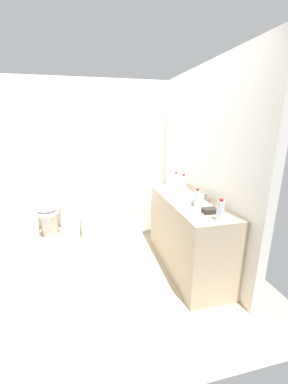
{
  "coord_description": "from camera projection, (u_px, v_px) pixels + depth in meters",
  "views": [
    {
      "loc": [
        -0.07,
        -2.9,
        1.75
      ],
      "look_at": [
        0.65,
        0.05,
        0.85
      ],
      "focal_mm": 22.1,
      "sensor_mm": 36.0,
      "label": 1
    }
  ],
  "objects": [
    {
      "name": "ground_plane",
      "position": [
        98.0,
        256.0,
        3.21
      ],
      "size": [
        3.68,
        3.68,
        0.0
      ],
      "primitive_type": "plane",
      "color": "tan"
    },
    {
      "name": "wall_back_tiled",
      "position": [
        90.0,
        155.0,
        4.01
      ],
      "size": [
        3.08,
        0.1,
        2.41
      ],
      "primitive_type": "cube",
      "color": "white",
      "rests_on": "ground_plane"
    },
    {
      "name": "wall_right_mirror",
      "position": [
        198.0,
        164.0,
        3.19
      ],
      "size": [
        0.1,
        2.75,
        2.41
      ],
      "primitive_type": "cube",
      "color": "white",
      "rests_on": "ground_plane"
    },
    {
      "name": "bathtub",
      "position": [
        127.0,
        210.0,
        4.03
      ],
      "size": [
        1.51,
        0.67,
        1.19
      ],
      "color": "silver",
      "rests_on": "ground_plane"
    },
    {
      "name": "toilet",
      "position": [
        48.0,
        212.0,
        3.75
      ],
      "size": [
        0.39,
        0.54,
        0.7
      ],
      "rotation": [
        0.0,
        0.0,
        -1.48
      ],
      "color": "white",
      "rests_on": "ground_plane"
    },
    {
      "name": "vanity_counter",
      "position": [
        188.0,
        234.0,
        2.87
      ],
      "size": [
        0.54,
        1.44,
        0.88
      ],
      "primitive_type": "cube",
      "color": "tan",
      "rests_on": "ground_plane"
    },
    {
      "name": "sink_basin",
      "position": [
        191.0,
        198.0,
        2.69
      ],
      "size": [
        0.3,
        0.3,
        0.06
      ],
      "primitive_type": "cylinder",
      "color": "white",
      "rests_on": "vanity_counter"
    },
    {
      "name": "sink_faucet",
      "position": [
        205.0,
        197.0,
        2.73
      ],
      "size": [
        0.12,
        0.15,
        0.08
      ],
      "color": "#A6A6AB",
      "rests_on": "vanity_counter"
    },
    {
      "name": "water_bottle_0",
      "position": [
        197.0,
        198.0,
        2.49
      ],
      "size": [
        0.06,
        0.06,
        0.2
      ],
      "color": "silver",
      "rests_on": "vanity_counter"
    },
    {
      "name": "water_bottle_1",
      "position": [
        183.0,
        184.0,
        2.98
      ],
      "size": [
        0.07,
        0.07,
        0.24
      ],
      "color": "silver",
      "rests_on": "vanity_counter"
    },
    {
      "name": "water_bottle_2",
      "position": [
        220.0,
        211.0,
        2.14
      ],
      "size": [
        0.07,
        0.07,
        0.21
      ],
      "color": "silver",
      "rests_on": "vanity_counter"
    },
    {
      "name": "water_bottle_3",
      "position": [
        176.0,
        180.0,
        3.3
      ],
      "size": [
        0.06,
        0.06,
        0.2
      ],
      "color": "silver",
      "rests_on": "vanity_counter"
    },
    {
      "name": "drinking_glass_0",
      "position": [
        176.0,
        187.0,
        3.11
      ],
      "size": [
        0.06,
        0.06,
        0.08
      ],
      "primitive_type": "cylinder",
      "color": "white",
      "rests_on": "vanity_counter"
    },
    {
      "name": "drinking_glass_1",
      "position": [
        183.0,
        187.0,
        3.08
      ],
      "size": [
        0.06,
        0.06,
        0.1
      ],
      "primitive_type": "cylinder",
      "color": "white",
      "rests_on": "vanity_counter"
    },
    {
      "name": "amenity_basket",
      "position": [
        210.0,
        211.0,
        2.34
      ],
      "size": [
        0.14,
        0.1,
        0.05
      ],
      "primitive_type": "cube",
      "color": "#2D2823",
      "rests_on": "vanity_counter"
    },
    {
      "name": "toilet_paper_roll",
      "position": [
        36.0,
        231.0,
        3.79
      ],
      "size": [
        0.11,
        0.11,
        0.14
      ],
      "primitive_type": "cylinder",
      "color": "white",
      "rests_on": "ground_plane"
    }
  ]
}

